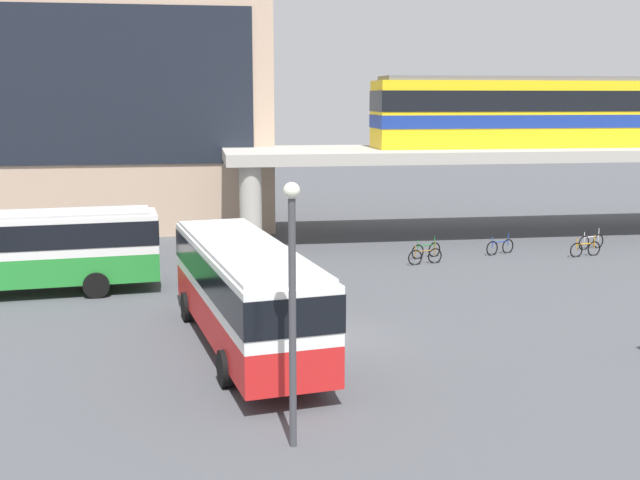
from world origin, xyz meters
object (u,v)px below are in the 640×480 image
(station_building, at_px, (71,100))
(bicycle_silver, at_px, (591,242))
(bicycle_green, at_px, (426,250))
(pedestrian_by_bike_rack, at_px, (203,251))
(bicycle_brown, at_px, (425,256))
(bus_main, at_px, (244,284))
(train, at_px, (541,111))
(bus_secondary, at_px, (12,245))
(bicycle_blue, at_px, (500,247))
(bicycle_orange, at_px, (585,249))

(station_building, xyz_separation_m, bicycle_silver, (27.04, -12.40, -7.12))
(bicycle_green, bearing_deg, pedestrian_by_bike_rack, -176.42)
(bicycle_green, bearing_deg, station_building, 143.62)
(bicycle_brown, bearing_deg, bus_main, -129.03)
(train, bearing_deg, bus_secondary, -158.43)
(train, relative_size, pedestrian_by_bike_rack, 11.08)
(bus_secondary, xyz_separation_m, bicycle_brown, (17.45, 3.18, -1.63))
(bus_secondary, distance_m, pedestrian_by_bike_rack, 8.38)
(station_building, distance_m, pedestrian_by_bike_rack, 17.21)
(train, distance_m, bicycle_blue, 9.48)
(bus_secondary, xyz_separation_m, bicycle_orange, (25.63, 3.72, -1.63))
(bus_secondary, relative_size, bicycle_blue, 6.71)
(station_building, height_order, train, station_building)
(station_building, height_order, bicycle_brown, station_building)
(bus_main, bearing_deg, bicycle_green, 52.87)
(bicycle_blue, bearing_deg, bus_secondary, -167.38)
(train, height_order, pedestrian_by_bike_rack, train)
(train, relative_size, bicycle_orange, 10.66)
(train, relative_size, bicycle_silver, 11.12)
(bicycle_silver, relative_size, pedestrian_by_bike_rack, 1.00)
(train, relative_size, bicycle_blue, 11.20)
(bicycle_green, bearing_deg, bicycle_brown, -108.36)
(bicycle_blue, bearing_deg, bicycle_silver, 6.91)
(bicycle_orange, xyz_separation_m, bicycle_blue, (-3.88, 1.15, 0.00))
(bus_main, bearing_deg, bicycle_orange, 34.09)
(bicycle_brown, distance_m, bicycle_blue, 4.63)
(bus_secondary, bearing_deg, bicycle_silver, 11.55)
(bicycle_brown, height_order, bicycle_orange, same)
(bicycle_silver, xyz_separation_m, bicycle_brown, (-9.43, -2.31, 0.00))
(bicycle_silver, relative_size, bicycle_green, 1.02)
(bus_main, bearing_deg, bicycle_silver, 36.04)
(train, height_order, bicycle_green, train)
(bicycle_green, bearing_deg, bicycle_blue, 4.43)
(bicycle_orange, distance_m, bicycle_green, 7.77)
(bicycle_silver, bearing_deg, bicycle_green, -174.15)
(bicycle_blue, bearing_deg, bus_main, -136.14)
(bus_secondary, xyz_separation_m, pedestrian_by_bike_rack, (7.32, 3.91, -1.19))
(bicycle_silver, bearing_deg, station_building, 155.37)
(station_building, bearing_deg, bicycle_blue, -30.70)
(bus_main, distance_m, bicycle_green, 15.74)
(bicycle_silver, relative_size, bicycle_orange, 0.96)
(train, distance_m, bicycle_green, 11.87)
(bicycle_blue, bearing_deg, pedestrian_by_bike_rack, -176.20)
(train, xyz_separation_m, bus_main, (-17.57, -18.20, -4.87))
(bus_main, relative_size, pedestrian_by_bike_rack, 6.67)
(bicycle_silver, distance_m, bicycle_green, 9.01)
(station_building, height_order, bus_secondary, station_building)
(station_building, relative_size, pedestrian_by_bike_rack, 13.68)
(bicycle_silver, bearing_deg, bus_secondary, -168.45)
(bicycle_orange, bearing_deg, train, 86.57)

